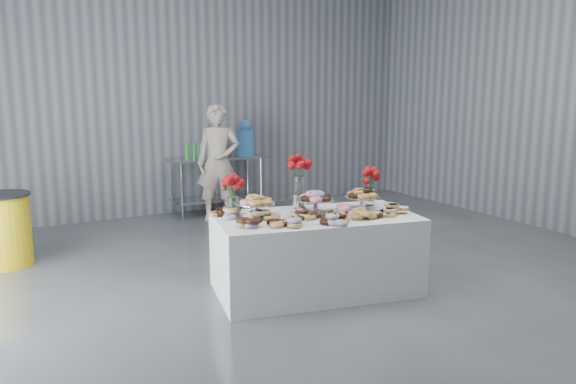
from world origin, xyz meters
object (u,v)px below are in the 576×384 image
(display_table, at_px, (316,253))
(person, at_px, (218,163))
(water_jug, at_px, (245,139))
(prep_table, at_px, (217,175))
(trash_barrel, at_px, (3,230))

(display_table, xyz_separation_m, person, (0.32, 3.25, 0.49))
(water_jug, bearing_deg, display_table, -104.57)
(prep_table, xyz_separation_m, person, (-0.13, -0.40, 0.24))
(prep_table, height_order, trash_barrel, prep_table)
(trash_barrel, bearing_deg, water_jug, 19.87)
(person, bearing_deg, display_table, -72.64)
(display_table, height_order, prep_table, prep_table)
(prep_table, distance_m, water_jug, 0.73)
(prep_table, xyz_separation_m, trash_barrel, (-3.06, -1.29, -0.21))
(prep_table, xyz_separation_m, water_jug, (0.50, -0.00, 0.53))
(water_jug, height_order, person, person)
(water_jug, xyz_separation_m, trash_barrel, (-3.56, -1.29, -0.74))
(water_jug, bearing_deg, prep_table, 180.00)
(person, height_order, trash_barrel, person)
(water_jug, xyz_separation_m, person, (-0.63, -0.40, -0.29))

